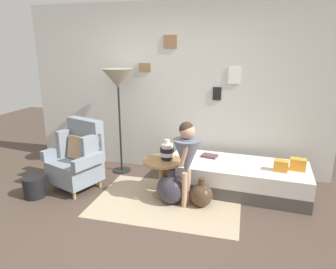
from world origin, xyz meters
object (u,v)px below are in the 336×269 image
at_px(armchair, 78,158).
at_px(demijohn_far, 201,195).
at_px(demijohn_near, 171,188).
at_px(daybed, 236,177).
at_px(side_table, 163,171).
at_px(person_child, 187,154).
at_px(floor_lamp, 118,82).
at_px(book_on_daybed, 209,156).
at_px(magazine_basket, 34,187).
at_px(vase_striped, 167,151).

distance_m(armchair, demijohn_far, 1.79).
bearing_deg(demijohn_near, daybed, 35.41).
relative_size(side_table, person_child, 0.48).
relative_size(floor_lamp, book_on_daybed, 7.41).
bearing_deg(magazine_basket, daybed, 18.41).
relative_size(side_table, floor_lamp, 0.32).
height_order(armchair, demijohn_near, armchair).
distance_m(floor_lamp, person_child, 1.67).
bearing_deg(side_table, magazine_basket, -164.96).
height_order(vase_striped, magazine_basket, vase_striped).
relative_size(daybed, side_table, 3.75).
height_order(demijohn_near, demijohn_far, demijohn_near).
bearing_deg(book_on_daybed, magazine_basket, -154.83).
height_order(floor_lamp, demijohn_far, floor_lamp).
height_order(armchair, book_on_daybed, armchair).
height_order(side_table, person_child, person_child).
bearing_deg(side_table, floor_lamp, 142.52).
relative_size(floor_lamp, demijohn_near, 3.51).
bearing_deg(book_on_daybed, armchair, -161.02).
relative_size(vase_striped, floor_lamp, 0.17).
xyz_separation_m(armchair, book_on_daybed, (1.77, 0.61, -0.02)).
bearing_deg(person_child, vase_striped, 143.73).
bearing_deg(person_child, demijohn_near, 170.18).
distance_m(side_table, vase_striped, 0.27).
bearing_deg(person_child, book_on_daybed, 75.93).
bearing_deg(daybed, magazine_basket, -161.59).
distance_m(daybed, demijohn_far, 0.69).
bearing_deg(book_on_daybed, floor_lamp, 176.69).
relative_size(armchair, demijohn_far, 2.57).
bearing_deg(vase_striped, side_table, -134.97).
xyz_separation_m(side_table, magazine_basket, (-1.66, -0.45, -0.22)).
height_order(daybed, magazine_basket, daybed).
height_order(book_on_daybed, magazine_basket, book_on_daybed).
bearing_deg(demijohn_far, floor_lamp, 150.30).
bearing_deg(armchair, vase_striped, 2.97).
xyz_separation_m(daybed, demijohn_far, (-0.40, -0.55, -0.05)).
xyz_separation_m(armchair, vase_striped, (1.27, 0.07, 0.19)).
height_order(daybed, floor_lamp, floor_lamp).
bearing_deg(armchair, side_table, 0.91).
bearing_deg(demijohn_near, magazine_basket, -170.48).
bearing_deg(daybed, demijohn_far, -125.98).
bearing_deg(floor_lamp, vase_striped, -34.12).
relative_size(armchair, magazine_basket, 3.46).
distance_m(person_child, demijohn_near, 0.54).
height_order(daybed, side_table, side_table).
xyz_separation_m(side_table, demijohn_far, (0.54, -0.13, -0.21)).
height_order(armchair, demijohn_far, armchair).
xyz_separation_m(daybed, side_table, (-0.94, -0.42, 0.16)).
height_order(book_on_daybed, demijohn_near, demijohn_near).
bearing_deg(armchair, book_on_daybed, 18.98).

